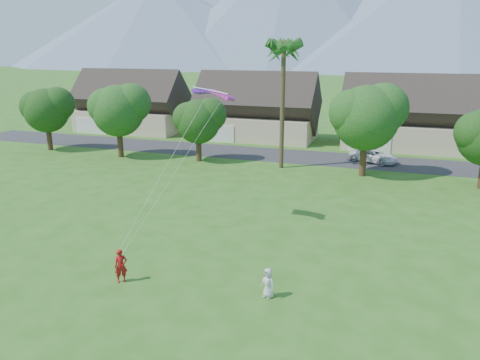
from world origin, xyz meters
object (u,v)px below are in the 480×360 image
at_px(kite_flyer, 121,266).
at_px(watcher, 268,283).
at_px(parked_car, 374,156).
at_px(parafoil_kite, 214,92).

xyz_separation_m(kite_flyer, watcher, (7.52, 0.96, -0.14)).
height_order(parked_car, parafoil_kite, parafoil_kite).
distance_m(kite_flyer, parked_car, 33.22).
distance_m(parked_car, parafoil_kite, 25.46).
distance_m(kite_flyer, parafoil_kite, 12.29).
height_order(kite_flyer, parafoil_kite, parafoil_kite).
relative_size(kite_flyer, parked_car, 0.36).
bearing_deg(kite_flyer, parafoil_kite, 39.24).
bearing_deg(parafoil_kite, watcher, -45.64).
xyz_separation_m(kite_flyer, parked_car, (10.51, 31.51, -0.20)).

